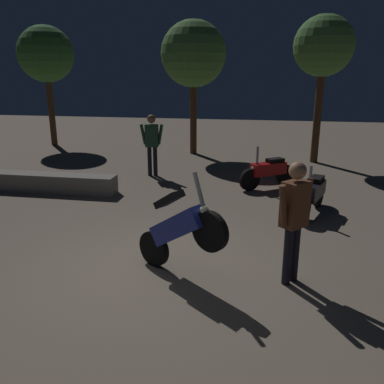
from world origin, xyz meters
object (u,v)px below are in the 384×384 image
Objects in this scene: motorcycle_blue_foreground at (179,229)px; motorcycle_black_parked_left at (313,194)px; motorcycle_red_parked_right at (268,171)px; person_bystander_far at (294,212)px; person_rider_beside at (152,140)px.

motorcycle_blue_foreground reaches higher than motorcycle_black_parked_left.
motorcycle_blue_foreground is 5.15m from motorcycle_red_parked_right.
motorcycle_black_parked_left is (2.19, 3.16, -0.31)m from motorcycle_blue_foreground.
person_rider_beside is at bearing 164.80° from person_bystander_far.
person_rider_beside reaches higher than motorcycle_blue_foreground.
person_bystander_far is at bearing 36.07° from motorcycle_blue_foreground.
motorcycle_blue_foreground is 1.61m from person_bystander_far.
motorcycle_blue_foreground reaches higher than motorcycle_red_parked_right.
person_bystander_far reaches higher than motorcycle_blue_foreground.
person_bystander_far is (1.57, 0.12, 0.31)m from motorcycle_blue_foreground.
person_rider_beside is at bearing -47.76° from motorcycle_red_parked_right.
motorcycle_black_parked_left is at bearing -128.68° from person_rider_beside.
motorcycle_red_parked_right is at bearing -132.88° from motorcycle_black_parked_left.
person_bystander_far reaches higher than motorcycle_red_parked_right.
person_rider_beside reaches higher than motorcycle_black_parked_left.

